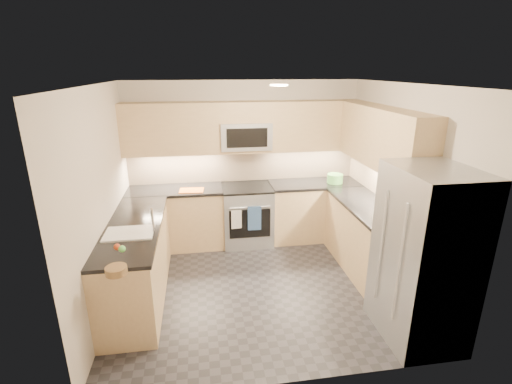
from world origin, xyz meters
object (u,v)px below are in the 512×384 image
at_px(refrigerator, 424,257).
at_px(utensil_bowl, 335,178).
at_px(cutting_board, 192,190).
at_px(gas_range, 247,215).
at_px(microwave, 245,136).
at_px(fruit_basket, 116,270).

distance_m(refrigerator, utensil_bowl, 2.38).
xyz_separation_m(utensil_bowl, cutting_board, (-2.24, -0.06, -0.07)).
bearing_deg(cutting_board, refrigerator, -45.37).
height_order(gas_range, microwave, microwave).
bearing_deg(microwave, refrigerator, -60.38).
distance_m(refrigerator, fruit_basket, 2.92).
bearing_deg(utensil_bowl, gas_range, 178.22).
bearing_deg(fruit_basket, microwave, 59.44).
xyz_separation_m(microwave, cutting_board, (-0.84, -0.23, -0.75)).
bearing_deg(gas_range, refrigerator, -59.12).
relative_size(gas_range, cutting_board, 2.59).
bearing_deg(gas_range, fruit_basket, -121.86).
height_order(refrigerator, cutting_board, refrigerator).
bearing_deg(cutting_board, gas_range, 7.12).
xyz_separation_m(utensil_bowl, fruit_basket, (-2.87, -2.32, -0.04)).
distance_m(refrigerator, cutting_board, 3.26).
relative_size(utensil_bowl, cutting_board, 0.70).
xyz_separation_m(gas_range, utensil_bowl, (1.40, -0.04, 0.56)).
relative_size(gas_range, utensil_bowl, 3.70).
relative_size(refrigerator, cutting_board, 5.12).
bearing_deg(utensil_bowl, microwave, 173.13).
xyz_separation_m(refrigerator, utensil_bowl, (-0.05, 2.38, 0.11)).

